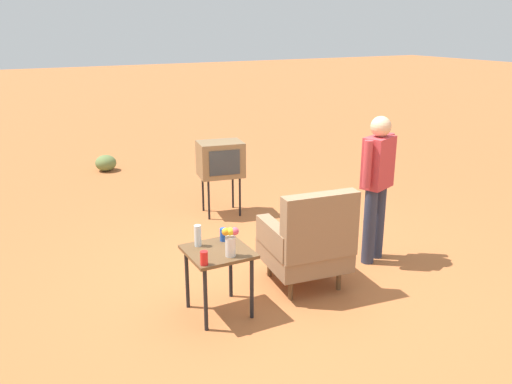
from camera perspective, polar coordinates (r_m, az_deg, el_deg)
name	(u,v)px	position (r m, az deg, el deg)	size (l,w,h in m)	color
ground_plane	(294,276)	(5.74, 4.05, -8.99)	(60.00, 60.00, 0.00)	#AD6033
armchair	(309,242)	(5.33, 5.68, -5.31)	(0.85, 0.86, 1.06)	brown
side_table	(218,260)	(4.84, -4.07, -7.24)	(0.56, 0.56, 0.63)	black
tv_on_stand	(221,160)	(7.31, -3.83, 3.49)	(0.66, 0.53, 1.03)	black
person_standing	(377,180)	(5.92, 12.85, 1.23)	(0.54, 0.34, 1.64)	#2D3347
soda_can_red	(204,258)	(4.51, -5.59, -7.07)	(0.07, 0.07, 0.12)	red
bottle_short_clear	(198,236)	(4.86, -6.26, -4.68)	(0.06, 0.06, 0.20)	silver
soda_can_blue	(223,235)	(4.97, -3.52, -4.58)	(0.07, 0.07, 0.12)	blue
flower_vase	(230,240)	(4.62, -2.77, -5.20)	(0.15, 0.10, 0.27)	silver
shrub_mid	(106,163)	(10.03, -15.81, 3.02)	(0.38, 0.38, 0.29)	olive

